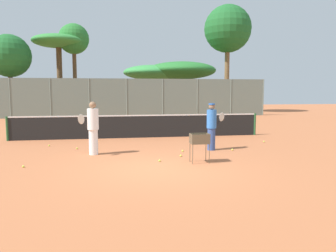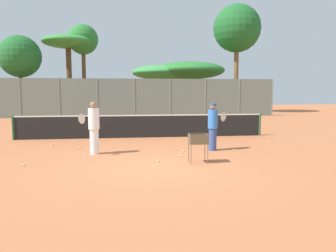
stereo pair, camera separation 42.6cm
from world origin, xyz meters
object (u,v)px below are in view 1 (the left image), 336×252
object	(u,v)px
player_white_outfit	(212,126)
player_red_cap	(93,128)
tennis_net	(139,126)
ball_cart	(199,141)

from	to	relation	value
player_white_outfit	player_red_cap	distance (m)	4.25
tennis_net	player_white_outfit	size ratio (longest dim) A/B	6.71
player_red_cap	tennis_net	bearing A→B (deg)	-167.10
tennis_net	player_red_cap	xyz separation A→B (m)	(-1.86, -3.79, 0.37)
tennis_net	player_white_outfit	distance (m)	4.36
tennis_net	ball_cart	bearing A→B (deg)	-76.20
tennis_net	player_white_outfit	world-z (taller)	player_white_outfit
player_white_outfit	ball_cart	distance (m)	2.24
player_white_outfit	player_red_cap	size ratio (longest dim) A/B	0.95
player_white_outfit	player_red_cap	xyz separation A→B (m)	(-4.25, -0.15, 0.04)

